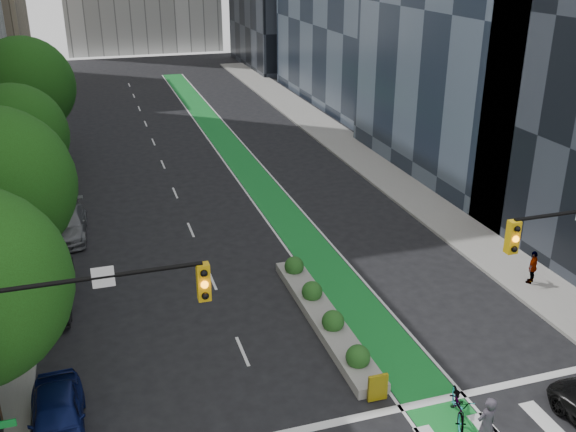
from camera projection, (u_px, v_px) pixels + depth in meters
sidewalk_left at (18, 202)px, 38.69m from camera, size 3.60×90.00×0.15m
sidewalk_right at (376, 166)px, 45.19m from camera, size 3.60×90.00×0.15m
bike_lane_paint at (238, 158)px, 47.19m from camera, size 2.20×70.00×0.01m
tree_midfar at (15, 136)px, 34.38m from camera, size 5.60×5.60×7.76m
tree_far at (25, 87)px, 42.89m from camera, size 6.60×6.60×9.00m
signal_left at (50, 357)px, 16.13m from camera, size 6.14×0.51×7.20m
median_planter at (324, 314)px, 26.35m from camera, size 1.20×10.26×1.10m
bicycle at (459, 405)px, 20.86m from camera, size 1.48×2.20×1.09m
cyclist at (486, 425)px, 19.36m from camera, size 0.77×0.57×1.96m
parked_car_left_near at (57, 416)px, 20.11m from camera, size 1.81×4.24×1.43m
parked_car_left_mid at (51, 290)px, 27.33m from camera, size 1.90×4.93×1.60m
parked_car_left_far at (67, 224)px, 34.09m from camera, size 2.17×4.97×1.42m
pedestrian_far at (533, 267)px, 29.00m from camera, size 0.98×0.84×1.58m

